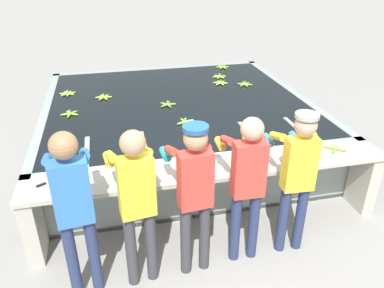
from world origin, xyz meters
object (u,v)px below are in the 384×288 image
object	(u,v)px
banana_bunch_floating_4	(219,77)
worker_0	(73,202)
worker_3	(247,178)
banana_bunch_floating_2	(168,104)
worker_4	(297,171)
banana_bunch_floating_7	(68,94)
banana_bunch_floating_8	(220,83)
knife_1	(310,153)
banana_bunch_floating_0	(222,67)
worker_1	(136,196)
banana_bunch_floating_5	(70,114)
banana_bunch_floating_3	(104,97)
worker_2	(194,187)
knife_0	(48,182)
banana_bunch_floating_6	(185,122)
banana_bunch_floating_1	(245,84)
banana_bunch_ledge_0	(335,148)

from	to	relation	value
banana_bunch_floating_4	worker_0	bearing A→B (deg)	-123.13
worker_3	banana_bunch_floating_2	size ratio (longest dim) A/B	6.04
worker_0	worker_4	world-z (taller)	worker_0
worker_4	banana_bunch_floating_7	bearing A→B (deg)	126.50
banana_bunch_floating_8	knife_1	xyz separation A→B (m)	(0.27, -2.78, -0.01)
banana_bunch_floating_0	banana_bunch_floating_2	world-z (taller)	same
worker_1	worker_4	size ratio (longest dim) A/B	1.03
banana_bunch_floating_5	banana_bunch_floating_7	world-z (taller)	same
banana_bunch_floating_0	banana_bunch_floating_7	xyz separation A→B (m)	(-3.03, -0.96, -0.00)
banana_bunch_floating_4	worker_1	bearing A→B (deg)	-117.10
worker_3	banana_bunch_floating_3	world-z (taller)	worker_3
worker_0	banana_bunch_floating_5	world-z (taller)	worker_0
worker_2	worker_3	bearing A→B (deg)	5.72
worker_1	worker_4	distance (m)	1.66
banana_bunch_floating_0	banana_bunch_floating_3	distance (m)	2.76
knife_0	banana_bunch_floating_6	bearing A→B (deg)	34.32
worker_3	banana_bunch_floating_1	world-z (taller)	worker_3
worker_1	banana_bunch_floating_8	xyz separation A→B (m)	(1.85, 3.42, -0.15)
banana_bunch_floating_1	banana_bunch_floating_7	xyz separation A→B (m)	(-3.09, 0.21, -0.00)
banana_bunch_floating_0	knife_0	distance (m)	4.84
banana_bunch_ledge_0	knife_0	bearing A→B (deg)	179.67
worker_3	banana_bunch_floating_4	xyz separation A→B (m)	(0.84, 3.72, -0.14)
worker_4	banana_bunch_floating_5	distance (m)	3.43
worker_0	banana_bunch_floating_3	xyz separation A→B (m)	(0.31, 3.16, -0.19)
worker_0	worker_1	world-z (taller)	worker_0
banana_bunch_floating_3	worker_1	bearing A→B (deg)	-85.59
worker_2	banana_bunch_floating_1	xyz separation A→B (m)	(1.71, 3.22, -0.15)
worker_2	banana_bunch_floating_2	xyz separation A→B (m)	(0.18, 2.56, -0.15)
banana_bunch_floating_1	banana_bunch_floating_5	size ratio (longest dim) A/B	1.02
worker_1	banana_bunch_floating_3	distance (m)	3.15
worker_4	banana_bunch_floating_3	bearing A→B (deg)	121.93
worker_4	banana_bunch_floating_8	world-z (taller)	worker_4
banana_bunch_floating_0	knife_0	xyz separation A→B (m)	(-3.07, -3.74, -0.01)
banana_bunch_floating_2	banana_bunch_floating_0	bearing A→B (deg)	51.33
banana_bunch_floating_6	knife_1	world-z (taller)	banana_bunch_floating_6
banana_bunch_floating_2	banana_bunch_floating_7	bearing A→B (deg)	150.74
worker_0	banana_bunch_floating_8	world-z (taller)	worker_0
worker_0	banana_bunch_floating_7	distance (m)	3.50
worker_0	banana_bunch_floating_8	xyz separation A→B (m)	(2.40, 3.44, -0.19)
worker_1	knife_0	distance (m)	1.11
banana_bunch_ledge_0	knife_0	world-z (taller)	banana_bunch_ledge_0
banana_bunch_floating_7	knife_0	bearing A→B (deg)	-90.69
worker_4	banana_bunch_ledge_0	distance (m)	1.00
worker_1	banana_bunch_floating_2	distance (m)	2.69
worker_1	banana_bunch_floating_5	xyz separation A→B (m)	(-0.74, 2.54, -0.15)
worker_4	banana_bunch_ledge_0	xyz separation A→B (m)	(0.81, 0.57, -0.13)
banana_bunch_floating_8	worker_3	bearing A→B (deg)	-102.58
banana_bunch_floating_6	worker_1	bearing A→B (deg)	-114.85
worker_0	banana_bunch_floating_5	xyz separation A→B (m)	(-0.19, 2.56, -0.19)
worker_0	banana_bunch_floating_5	size ratio (longest dim) A/B	6.34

